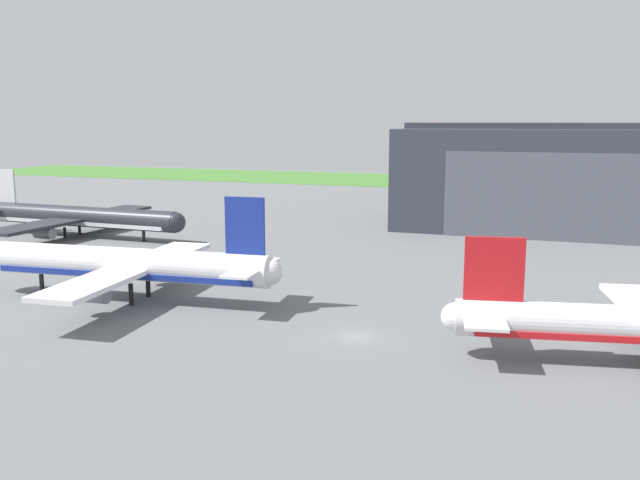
% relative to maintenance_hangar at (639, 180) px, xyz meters
% --- Properties ---
extents(ground_plane, '(440.00, 440.00, 0.00)m').
position_rel_maintenance_hangar_xyz_m(ground_plane, '(-32.21, -81.80, -10.06)').
color(ground_plane, slate).
extents(grass_field_strip, '(440.00, 56.00, 0.08)m').
position_rel_maintenance_hangar_xyz_m(grass_field_strip, '(-32.21, 100.74, -10.02)').
color(grass_field_strip, '#447C32').
rests_on(grass_field_strip, ground_plane).
extents(maintenance_hangar, '(91.20, 33.28, 21.05)m').
position_rel_maintenance_hangar_xyz_m(maintenance_hangar, '(0.00, 0.00, 0.00)').
color(maintenance_hangar, '#2D333D').
rests_on(maintenance_hangar, ground_plane).
extents(airliner_far_right, '(45.57, 39.01, 12.17)m').
position_rel_maintenance_hangar_xyz_m(airliner_far_right, '(-98.71, -41.43, -6.40)').
color(airliner_far_right, '#282B33').
rests_on(airliner_far_right, ground_plane).
extents(airliner_near_left, '(39.02, 32.90, 12.95)m').
position_rel_maintenance_hangar_xyz_m(airliner_near_left, '(-62.09, -77.49, -5.72)').
color(airliner_near_left, white).
rests_on(airliner_near_left, ground_plane).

